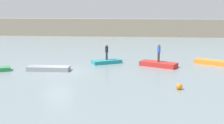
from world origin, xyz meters
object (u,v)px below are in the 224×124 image
person_dark_shirt (107,51)px  mooring_buoy (179,86)px  rowboat_grey (49,68)px  rowboat_red (158,64)px  person_blue_shirt (159,52)px  rowboat_orange (213,62)px  rowboat_teal (107,62)px

person_dark_shirt → mooring_buoy: person_dark_shirt is taller
rowboat_grey → rowboat_red: size_ratio=1.07×
rowboat_grey → person_blue_shirt: (10.07, 2.72, 1.26)m
rowboat_orange → person_blue_shirt: size_ratio=1.96×
person_blue_shirt → mooring_buoy: person_blue_shirt is taller
rowboat_teal → person_blue_shirt: bearing=-40.3°
rowboat_grey → person_blue_shirt: person_blue_shirt is taller
rowboat_orange → mooring_buoy: bearing=-83.3°
rowboat_teal → mooring_buoy: mooring_buoy is taller
rowboat_orange → mooring_buoy: size_ratio=7.58×
rowboat_grey → person_dark_shirt: (4.91, 3.83, 1.07)m
rowboat_grey → rowboat_teal: rowboat_grey is taller
rowboat_orange → mooring_buoy: 10.59m
rowboat_teal → rowboat_orange: size_ratio=0.85×
rowboat_grey → mooring_buoy: size_ratio=8.29×
rowboat_red → person_dark_shirt: bearing=-164.7°
rowboat_orange → person_dark_shirt: person_dark_shirt is taller
rowboat_teal → rowboat_orange: (10.63, 0.48, 0.03)m
person_dark_shirt → rowboat_grey: bearing=-142.1°
rowboat_grey → person_dark_shirt: person_dark_shirt is taller
rowboat_red → mooring_buoy: 8.06m
rowboat_grey → rowboat_orange: 16.13m
rowboat_red → rowboat_grey: bearing=-137.5°
rowboat_teal → rowboat_red: bearing=-40.3°
rowboat_orange → rowboat_teal: bearing=-145.7°
rowboat_orange → person_blue_shirt: person_blue_shirt is taller
rowboat_red → rowboat_orange: 5.70m
rowboat_grey → person_blue_shirt: size_ratio=2.15×
rowboat_teal → person_dark_shirt: 1.09m
rowboat_red → person_dark_shirt: (-5.15, 1.11, 1.04)m
rowboat_teal → person_dark_shirt: person_dark_shirt is taller
rowboat_grey → rowboat_orange: rowboat_orange is taller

